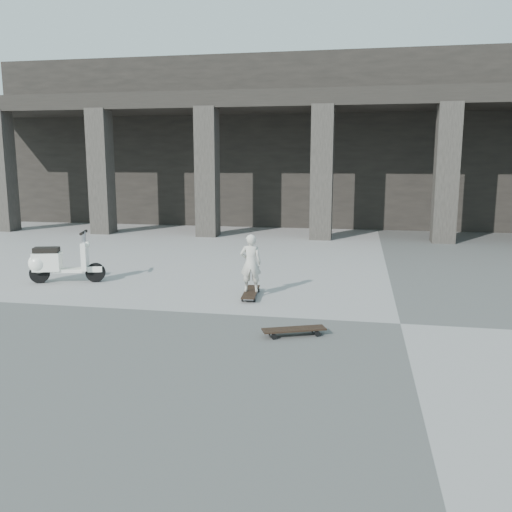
% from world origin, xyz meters
% --- Properties ---
extents(ground, '(90.00, 90.00, 0.00)m').
position_xyz_m(ground, '(0.00, 0.00, 0.00)').
color(ground, '#4F4F4C').
rests_on(ground, ground).
extents(colonnade, '(28.00, 8.82, 6.00)m').
position_xyz_m(colonnade, '(-0.00, 13.77, 3.03)').
color(colonnade, black).
rests_on(colonnade, ground).
extents(longboard, '(0.31, 1.01, 0.10)m').
position_xyz_m(longboard, '(-2.51, 1.16, 0.08)').
color(longboard, black).
rests_on(longboard, ground).
extents(skateboard_spare, '(0.90, 0.54, 0.11)m').
position_xyz_m(skateboard_spare, '(-1.50, -0.85, 0.08)').
color(skateboard_spare, black).
rests_on(skateboard_spare, ground).
extents(child, '(0.40, 0.30, 1.03)m').
position_xyz_m(child, '(-2.51, 1.16, 0.61)').
color(child, beige).
rests_on(child, longboard).
extents(scooter, '(1.44, 0.68, 1.03)m').
position_xyz_m(scooter, '(-6.55, 1.53, 0.41)').
color(scooter, black).
rests_on(scooter, ground).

